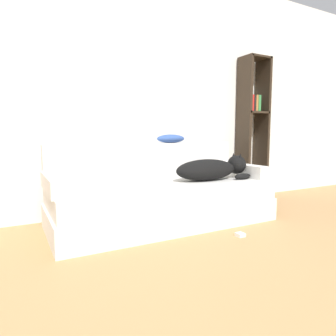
{
  "coord_description": "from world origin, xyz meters",
  "views": [
    {
      "loc": [
        -1.06,
        -0.56,
        0.86
      ],
      "look_at": [
        0.23,
        1.85,
        0.55
      ],
      "focal_mm": 32.0,
      "sensor_mm": 36.0,
      "label": 1
    }
  ],
  "objects_px": {
    "couch": "(163,203)",
    "laptop": "(156,184)",
    "bookshelf": "(253,123)",
    "power_adapter": "(240,235)",
    "dog": "(212,169)",
    "throw_pillow": "(171,139)"
  },
  "relations": [
    {
      "from": "dog",
      "to": "couch",
      "type": "bearing_deg",
      "value": 171.18
    },
    {
      "from": "couch",
      "to": "laptop",
      "type": "bearing_deg",
      "value": -143.83
    },
    {
      "from": "dog",
      "to": "power_adapter",
      "type": "relative_size",
      "value": 12.54
    },
    {
      "from": "dog",
      "to": "throw_pillow",
      "type": "bearing_deg",
      "value": 116.54
    },
    {
      "from": "dog",
      "to": "power_adapter",
      "type": "bearing_deg",
      "value": -102.04
    },
    {
      "from": "dog",
      "to": "laptop",
      "type": "xyz_separation_m",
      "value": [
        -0.64,
        -0.01,
        -0.1
      ]
    },
    {
      "from": "power_adapter",
      "to": "bookshelf",
      "type": "bearing_deg",
      "value": 43.49
    },
    {
      "from": "laptop",
      "to": "power_adapter",
      "type": "xyz_separation_m",
      "value": [
        0.52,
        -0.56,
        -0.39
      ]
    },
    {
      "from": "laptop",
      "to": "bookshelf",
      "type": "xyz_separation_m",
      "value": [
        1.64,
        0.51,
        0.6
      ]
    },
    {
      "from": "dog",
      "to": "power_adapter",
      "type": "distance_m",
      "value": 0.76
    },
    {
      "from": "laptop",
      "to": "bookshelf",
      "type": "relative_size",
      "value": 0.2
    },
    {
      "from": "throw_pillow",
      "to": "power_adapter",
      "type": "xyz_separation_m",
      "value": [
        0.11,
        -1.02,
        -0.79
      ]
    },
    {
      "from": "dog",
      "to": "laptop",
      "type": "distance_m",
      "value": 0.65
    },
    {
      "from": "dog",
      "to": "laptop",
      "type": "relative_size",
      "value": 2.31
    },
    {
      "from": "couch",
      "to": "power_adapter",
      "type": "distance_m",
      "value": 0.78
    },
    {
      "from": "dog",
      "to": "laptop",
      "type": "bearing_deg",
      "value": -179.02
    },
    {
      "from": "dog",
      "to": "throw_pillow",
      "type": "relative_size",
      "value": 2.49
    },
    {
      "from": "couch",
      "to": "laptop",
      "type": "distance_m",
      "value": 0.26
    },
    {
      "from": "couch",
      "to": "throw_pillow",
      "type": "distance_m",
      "value": 0.77
    },
    {
      "from": "throw_pillow",
      "to": "bookshelf",
      "type": "height_order",
      "value": "bookshelf"
    },
    {
      "from": "dog",
      "to": "laptop",
      "type": "height_order",
      "value": "dog"
    },
    {
      "from": "bookshelf",
      "to": "power_adapter",
      "type": "xyz_separation_m",
      "value": [
        -1.13,
        -1.07,
        -0.99
      ]
    }
  ]
}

